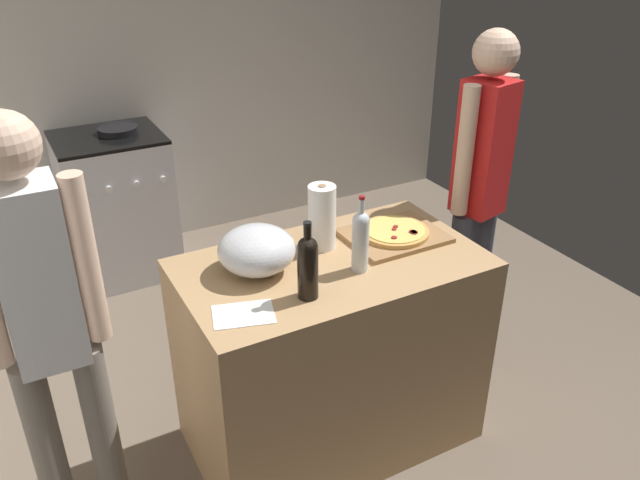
{
  "coord_description": "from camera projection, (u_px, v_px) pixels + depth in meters",
  "views": [
    {
      "loc": [
        -1.21,
        -1.26,
        2.15
      ],
      "look_at": [
        -0.13,
        0.73,
        0.96
      ],
      "focal_mm": 35.86,
      "sensor_mm": 36.0,
      "label": 1
    }
  ],
  "objects": [
    {
      "name": "paper_towel_roll",
      "position": [
        322.0,
        217.0,
        2.55
      ],
      "size": [
        0.11,
        0.11,
        0.27
      ],
      "color": "white",
      "rests_on": "counter"
    },
    {
      "name": "person_in_red",
      "position": [
        479.0,
        186.0,
        3.02
      ],
      "size": [
        0.35,
        0.24,
        1.69
      ],
      "color": "#383D4C",
      "rests_on": "ground_plane"
    },
    {
      "name": "cutting_board",
      "position": [
        394.0,
        236.0,
        2.68
      ],
      "size": [
        0.4,
        0.32,
        0.02
      ],
      "primitive_type": "cube",
      "color": "#9E7247",
      "rests_on": "counter"
    },
    {
      "name": "ground_plane",
      "position": [
        280.0,
        333.0,
        3.63
      ],
      "size": [
        4.22,
        3.51,
        0.02
      ],
      "primitive_type": "cube",
      "color": "#6B5B4C"
    },
    {
      "name": "kitchen_wall_rear",
      "position": [
        177.0,
        50.0,
        4.19
      ],
      "size": [
        4.22,
        0.1,
        2.6
      ],
      "primitive_type": "cube",
      "color": "beige",
      "rests_on": "ground_plane"
    },
    {
      "name": "wine_bottle_green",
      "position": [
        360.0,
        239.0,
        2.39
      ],
      "size": [
        0.07,
        0.07,
        0.31
      ],
      "color": "silver",
      "rests_on": "counter"
    },
    {
      "name": "mixing_bowl",
      "position": [
        257.0,
        250.0,
        2.4
      ],
      "size": [
        0.3,
        0.3,
        0.18
      ],
      "color": "#B2B2B7",
      "rests_on": "counter"
    },
    {
      "name": "recipe_sheet",
      "position": [
        243.0,
        314.0,
        2.18
      ],
      "size": [
        0.24,
        0.2,
        0.0
      ],
      "primitive_type": "cube",
      "rotation": [
        0.0,
        0.0,
        -0.28
      ],
      "color": "white",
      "rests_on": "counter"
    },
    {
      "name": "pizza",
      "position": [
        394.0,
        231.0,
        2.67
      ],
      "size": [
        0.29,
        0.29,
        0.03
      ],
      "color": "tan",
      "rests_on": "cutting_board"
    },
    {
      "name": "person_in_stripes",
      "position": [
        47.0,
        324.0,
        2.05
      ],
      "size": [
        0.38,
        0.2,
        1.66
      ],
      "color": "slate",
      "rests_on": "ground_plane"
    },
    {
      "name": "counter",
      "position": [
        331.0,
        354.0,
        2.72
      ],
      "size": [
        1.2,
        0.68,
        0.91
      ],
      "primitive_type": "cube",
      "color": "tan",
      "rests_on": "ground_plane"
    },
    {
      "name": "stove",
      "position": [
        118.0,
        206.0,
        4.02
      ],
      "size": [
        0.63,
        0.59,
        0.97
      ],
      "color": "#B7B7BC",
      "rests_on": "ground_plane"
    },
    {
      "name": "wine_bottle_amber",
      "position": [
        308.0,
        264.0,
        2.22
      ],
      "size": [
        0.07,
        0.07,
        0.3
      ],
      "color": "black",
      "rests_on": "counter"
    }
  ]
}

